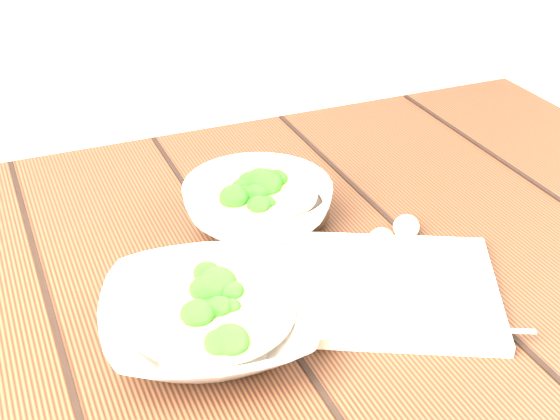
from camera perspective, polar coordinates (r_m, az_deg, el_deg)
name	(u,v)px	position (r m, az deg, el deg)	size (l,w,h in m)	color
table	(270,369)	(0.90, -0.71, -11.53)	(1.20, 0.80, 0.75)	black
soup_bowl_front	(210,319)	(0.73, -5.16, -7.91)	(0.24, 0.24, 0.06)	silver
soup_bowl_back	(258,204)	(0.90, -1.64, 0.45)	(0.19, 0.19, 0.06)	silver
trivet	(282,210)	(0.92, 0.17, 0.02)	(0.11, 0.11, 0.03)	black
napkin	(384,288)	(0.81, 7.60, -5.66)	(0.23, 0.19, 0.01)	beige
spoon_left	(378,259)	(0.84, 7.19, -3.54)	(0.12, 0.17, 0.01)	#ABA897
spoon_right	(404,244)	(0.87, 9.06, -2.45)	(0.12, 0.17, 0.01)	#ABA897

